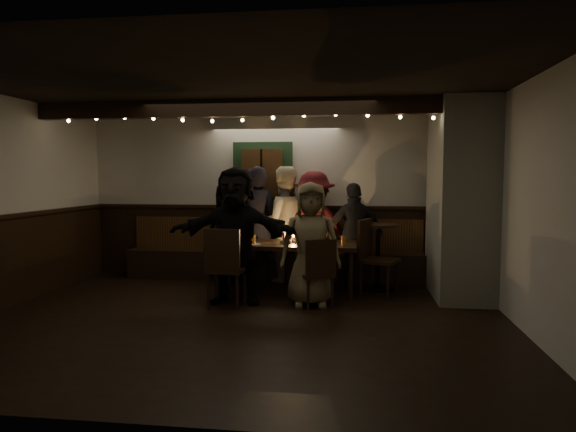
# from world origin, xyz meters

# --- Properties ---
(room) EXTENTS (6.02, 5.01, 2.62)m
(room) POSITION_xyz_m (1.07, 1.42, 1.07)
(room) COLOR black
(room) RESTS_ON ground
(dining_table) EXTENTS (1.94, 0.83, 0.84)m
(dining_table) POSITION_xyz_m (0.31, 1.40, 0.63)
(dining_table) COLOR black
(dining_table) RESTS_ON ground
(chair_near_left) EXTENTS (0.46, 0.46, 0.98)m
(chair_near_left) POSITION_xyz_m (-0.32, 0.47, 0.55)
(chair_near_left) COLOR black
(chair_near_left) RESTS_ON ground
(chair_near_right) EXTENTS (0.51, 0.51, 0.86)m
(chair_near_right) POSITION_xyz_m (0.82, 0.61, 0.48)
(chair_near_right) COLOR black
(chair_near_right) RESTS_ON ground
(chair_end) EXTENTS (0.60, 0.60, 1.03)m
(chair_end) POSITION_xyz_m (1.50, 1.41, 0.58)
(chair_end) COLOR black
(chair_end) RESTS_ON ground
(high_top) EXTENTS (0.59, 0.59, 0.94)m
(high_top) POSITION_xyz_m (1.59, 1.76, 0.59)
(high_top) COLOR black
(high_top) RESTS_ON ground
(person_a) EXTENTS (0.83, 0.64, 1.51)m
(person_a) POSITION_xyz_m (-0.67, 2.05, 0.75)
(person_a) COLOR black
(person_a) RESTS_ON ground
(person_b) EXTENTS (0.72, 0.55, 1.76)m
(person_b) POSITION_xyz_m (-0.23, 2.04, 0.88)
(person_b) COLOR black
(person_b) RESTS_ON ground
(person_c) EXTENTS (1.02, 0.90, 1.76)m
(person_c) POSITION_xyz_m (0.17, 2.14, 0.88)
(person_c) COLOR #C3B59A
(person_c) RESTS_ON ground
(person_d) EXTENTS (1.17, 0.78, 1.68)m
(person_d) POSITION_xyz_m (0.64, 2.11, 0.84)
(person_d) COLOR #460E12
(person_d) RESTS_ON ground
(person_e) EXTENTS (0.96, 0.66, 1.52)m
(person_e) POSITION_xyz_m (1.25, 2.05, 0.76)
(person_e) COLOR black
(person_e) RESTS_ON ground
(person_f) EXTENTS (1.64, 0.57, 1.75)m
(person_f) POSITION_xyz_m (-0.25, 0.75, 0.87)
(person_f) COLOR black
(person_f) RESTS_ON ground
(person_g) EXTENTS (0.82, 0.60, 1.55)m
(person_g) POSITION_xyz_m (0.71, 0.72, 0.77)
(person_g) COLOR olive
(person_g) RESTS_ON ground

